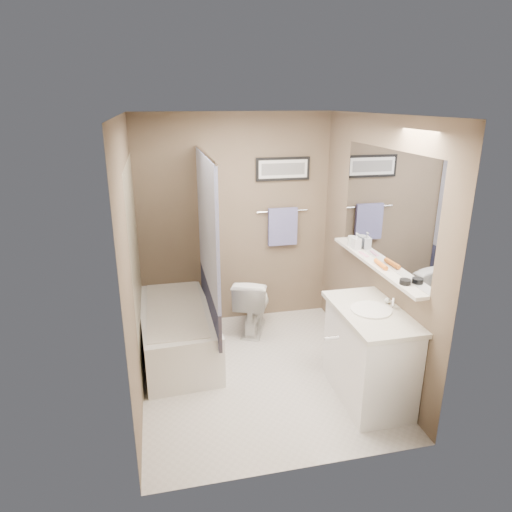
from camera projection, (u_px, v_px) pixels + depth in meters
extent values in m
plane|color=silver|center=(259.00, 373.00, 4.43)|extent=(2.50, 2.50, 0.00)
cube|color=white|center=(260.00, 117.00, 3.66)|extent=(2.20, 2.50, 0.04)
cube|color=brown|center=(235.00, 222.00, 5.18)|extent=(2.20, 0.04, 2.40)
cube|color=brown|center=(303.00, 317.00, 2.90)|extent=(2.20, 0.04, 2.40)
cube|color=brown|center=(134.00, 265.00, 3.82)|extent=(0.04, 2.50, 2.40)
cube|color=brown|center=(372.00, 248.00, 4.26)|extent=(0.04, 2.50, 2.40)
cube|color=tan|center=(136.00, 267.00, 4.34)|extent=(0.02, 1.55, 2.00)
cylinder|color=silver|center=(205.00, 153.00, 4.14)|extent=(0.02, 1.55, 0.02)
cube|color=silver|center=(207.00, 223.00, 4.35)|extent=(0.03, 1.45, 1.28)
cube|color=#292D4E|center=(210.00, 301.00, 4.62)|extent=(0.03, 1.45, 0.36)
cube|color=silver|center=(385.00, 207.00, 3.99)|extent=(0.02, 1.60, 1.00)
cube|color=silver|center=(374.00, 264.00, 4.15)|extent=(0.12, 1.60, 0.03)
cylinder|color=silver|center=(282.00, 211.00, 5.24)|extent=(0.60, 0.02, 0.02)
cube|color=#9295D5|center=(283.00, 227.00, 5.28)|extent=(0.34, 0.05, 0.44)
cube|color=black|center=(283.00, 169.00, 5.10)|extent=(0.62, 0.02, 0.26)
cube|color=white|center=(283.00, 169.00, 5.09)|extent=(0.56, 0.00, 0.20)
cube|color=#595959|center=(283.00, 169.00, 5.09)|extent=(0.50, 0.00, 0.13)
cube|color=silver|center=(380.00, 337.00, 3.07)|extent=(0.80, 0.02, 2.00)
cylinder|color=silver|center=(332.00, 338.00, 3.05)|extent=(0.10, 0.02, 0.02)
cube|color=white|center=(177.00, 331.00, 4.71)|extent=(0.80, 1.54, 0.50)
cube|color=silver|center=(175.00, 309.00, 4.63)|extent=(0.56, 1.36, 0.02)
imported|color=white|center=(253.00, 303.00, 5.15)|extent=(0.58, 0.74, 0.66)
cube|color=white|center=(369.00, 356.00, 3.96)|extent=(0.52, 0.91, 0.80)
cube|color=beige|center=(372.00, 313.00, 3.82)|extent=(0.54, 0.96, 0.04)
cylinder|color=white|center=(371.00, 310.00, 3.81)|extent=(0.34, 0.34, 0.01)
cylinder|color=white|center=(393.00, 303.00, 3.84)|extent=(0.02, 0.02, 0.10)
sphere|color=white|center=(387.00, 300.00, 3.94)|extent=(0.05, 0.05, 0.05)
cylinder|color=black|center=(405.00, 282.00, 3.64)|extent=(0.09, 0.09, 0.04)
cylinder|color=orange|center=(381.00, 264.00, 4.02)|extent=(0.05, 0.22, 0.04)
cube|color=pink|center=(364.00, 254.00, 4.34)|extent=(0.04, 0.16, 0.01)
cylinder|color=silver|center=(352.00, 241.00, 4.59)|extent=(0.08, 0.08, 0.10)
imported|color=#999999|center=(357.00, 241.00, 4.48)|extent=(0.08, 0.08, 0.16)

